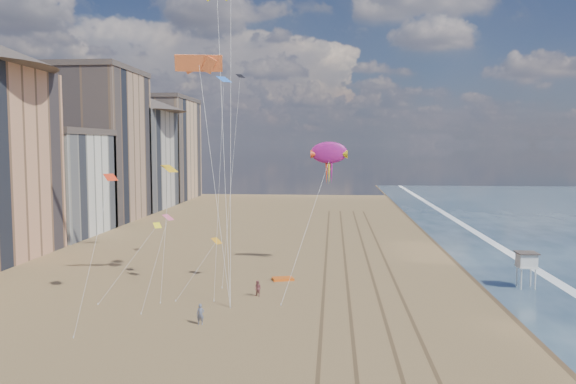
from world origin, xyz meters
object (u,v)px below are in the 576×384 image
at_px(show_kite, 329,153).
at_px(kite_flyer_b, 258,289).
at_px(lifeguard_stand, 526,260).
at_px(grounded_kite, 283,279).
at_px(kite_flyer_a, 200,314).

xyz_separation_m(show_kite, kite_flyer_b, (-6.58, -13.48, -12.69)).
distance_m(lifeguard_stand, kite_flyer_b, 27.10).
bearing_deg(grounded_kite, show_kite, 38.57).
distance_m(grounded_kite, kite_flyer_b, 6.99).
bearing_deg(kite_flyer_a, lifeguard_stand, 25.40).
relative_size(grounded_kite, kite_flyer_b, 1.44).
height_order(lifeguard_stand, kite_flyer_a, lifeguard_stand).
relative_size(show_kite, kite_flyer_a, 12.44).
bearing_deg(show_kite, lifeguard_stand, -22.24).
xyz_separation_m(kite_flyer_a, kite_flyer_b, (3.47, 8.68, -0.07)).
xyz_separation_m(lifeguard_stand, kite_flyer_b, (-26.50, -5.33, -2.05)).
xyz_separation_m(lifeguard_stand, kite_flyer_a, (-29.96, -14.01, -1.98)).
bearing_deg(lifeguard_stand, kite_flyer_b, -168.62).
bearing_deg(lifeguard_stand, grounded_kite, 176.77).
height_order(show_kite, kite_flyer_a, show_kite).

